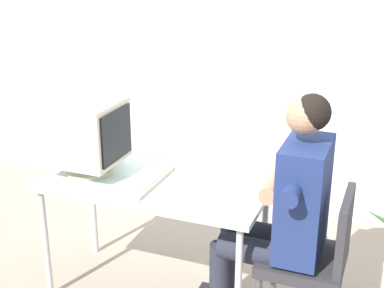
{
  "coord_description": "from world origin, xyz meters",
  "views": [
    {
      "loc": [
        1.23,
        -2.55,
        2.0
      ],
      "look_at": [
        0.23,
        0.0,
        0.99
      ],
      "focal_mm": 51.41,
      "sensor_mm": 36.0,
      "label": 1
    }
  ],
  "objects_px": {
    "crt_monitor": "(87,133)",
    "office_chair": "(315,254)",
    "desk": "(155,190)",
    "keyboard": "(146,180)",
    "person_seated": "(284,208)"
  },
  "relations": [
    {
      "from": "crt_monitor",
      "to": "person_seated",
      "type": "relative_size",
      "value": 0.32
    },
    {
      "from": "crt_monitor",
      "to": "keyboard",
      "type": "bearing_deg",
      "value": -1.55
    },
    {
      "from": "keyboard",
      "to": "person_seated",
      "type": "bearing_deg",
      "value": 1.17
    },
    {
      "from": "desk",
      "to": "office_chair",
      "type": "bearing_deg",
      "value": -1.43
    },
    {
      "from": "keyboard",
      "to": "crt_monitor",
      "type": "bearing_deg",
      "value": 178.45
    },
    {
      "from": "crt_monitor",
      "to": "keyboard",
      "type": "distance_m",
      "value": 0.43
    },
    {
      "from": "desk",
      "to": "person_seated",
      "type": "relative_size",
      "value": 0.97
    },
    {
      "from": "keyboard",
      "to": "office_chair",
      "type": "xyz_separation_m",
      "value": [
        0.96,
        0.02,
        -0.27
      ]
    },
    {
      "from": "crt_monitor",
      "to": "person_seated",
      "type": "xyz_separation_m",
      "value": [
        1.14,
        0.01,
        -0.27
      ]
    },
    {
      "from": "crt_monitor",
      "to": "person_seated",
      "type": "bearing_deg",
      "value": 0.3
    },
    {
      "from": "crt_monitor",
      "to": "office_chair",
      "type": "height_order",
      "value": "crt_monitor"
    },
    {
      "from": "office_chair",
      "to": "person_seated",
      "type": "xyz_separation_m",
      "value": [
        -0.18,
        0.0,
        0.23
      ]
    },
    {
      "from": "desk",
      "to": "office_chair",
      "type": "xyz_separation_m",
      "value": [
        0.92,
        -0.02,
        -0.19
      ]
    },
    {
      "from": "office_chair",
      "to": "desk",
      "type": "bearing_deg",
      "value": 178.57
    },
    {
      "from": "desk",
      "to": "office_chair",
      "type": "relative_size",
      "value": 1.55
    }
  ]
}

